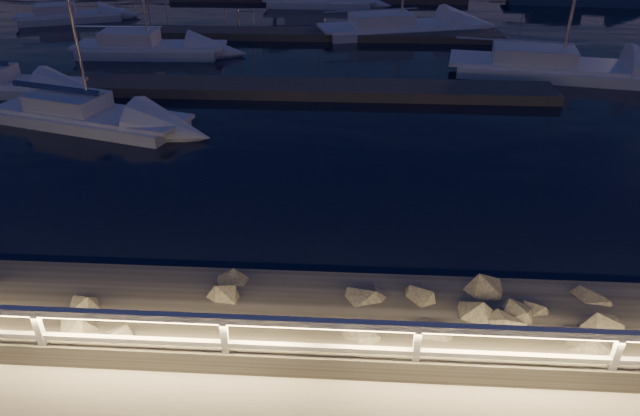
{
  "coord_description": "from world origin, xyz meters",
  "views": [
    {
      "loc": [
        2.91,
        -6.7,
        6.79
      ],
      "look_at": [
        2.26,
        4.0,
        0.76
      ],
      "focal_mm": 32.0,
      "sensor_mm": 36.0,
      "label": 1
    }
  ],
  "objects_px": {
    "sailboat_c": "(87,114)",
    "sailboat_j": "(316,0)",
    "sailboat_e": "(68,15)",
    "sailboat_f": "(0,82)",
    "guard_rail": "(157,328)",
    "sailboat_d": "(554,66)",
    "sailboat_h": "(397,27)",
    "sailboat_a": "(146,47)"
  },
  "relations": [
    {
      "from": "guard_rail",
      "to": "sailboat_d",
      "type": "relative_size",
      "value": 2.69
    },
    {
      "from": "sailboat_j",
      "to": "sailboat_c",
      "type": "bearing_deg",
      "value": -104.25
    },
    {
      "from": "sailboat_c",
      "to": "sailboat_h",
      "type": "bearing_deg",
      "value": 68.25
    },
    {
      "from": "sailboat_a",
      "to": "sailboat_d",
      "type": "height_order",
      "value": "sailboat_d"
    },
    {
      "from": "guard_rail",
      "to": "sailboat_h",
      "type": "relative_size",
      "value": 2.77
    },
    {
      "from": "sailboat_f",
      "to": "sailboat_h",
      "type": "bearing_deg",
      "value": 39.24
    },
    {
      "from": "guard_rail",
      "to": "sailboat_a",
      "type": "relative_size",
      "value": 3.47
    },
    {
      "from": "sailboat_a",
      "to": "sailboat_f",
      "type": "relative_size",
      "value": 1.14
    },
    {
      "from": "sailboat_d",
      "to": "sailboat_e",
      "type": "distance_m",
      "value": 28.99
    },
    {
      "from": "sailboat_d",
      "to": "sailboat_f",
      "type": "bearing_deg",
      "value": -160.76
    },
    {
      "from": "sailboat_f",
      "to": "sailboat_h",
      "type": "xyz_separation_m",
      "value": [
        16.98,
        11.66,
        0.06
      ]
    },
    {
      "from": "sailboat_c",
      "to": "sailboat_j",
      "type": "xyz_separation_m",
      "value": [
        6.6,
        23.68,
        0.04
      ]
    },
    {
      "from": "sailboat_a",
      "to": "sailboat_h",
      "type": "relative_size",
      "value": 0.8
    },
    {
      "from": "guard_rail",
      "to": "sailboat_f",
      "type": "relative_size",
      "value": 3.95
    },
    {
      "from": "sailboat_c",
      "to": "sailboat_e",
      "type": "xyz_separation_m",
      "value": [
        -8.72,
        17.46,
        0.01
      ]
    },
    {
      "from": "sailboat_c",
      "to": "sailboat_d",
      "type": "height_order",
      "value": "sailboat_d"
    },
    {
      "from": "guard_rail",
      "to": "sailboat_h",
      "type": "bearing_deg",
      "value": 78.89
    },
    {
      "from": "sailboat_e",
      "to": "sailboat_h",
      "type": "relative_size",
      "value": 0.7
    },
    {
      "from": "guard_rail",
      "to": "sailboat_j",
      "type": "xyz_separation_m",
      "value": [
        0.12,
        35.74,
        -0.93
      ]
    },
    {
      "from": "sailboat_f",
      "to": "sailboat_e",
      "type": "bearing_deg",
      "value": 108.93
    },
    {
      "from": "sailboat_f",
      "to": "guard_rail",
      "type": "bearing_deg",
      "value": -48.32
    },
    {
      "from": "sailboat_e",
      "to": "sailboat_f",
      "type": "height_order",
      "value": "sailboat_f"
    },
    {
      "from": "sailboat_a",
      "to": "sailboat_h",
      "type": "height_order",
      "value": "sailboat_h"
    },
    {
      "from": "sailboat_d",
      "to": "guard_rail",
      "type": "bearing_deg",
      "value": -111.58
    },
    {
      "from": "guard_rail",
      "to": "sailboat_d",
      "type": "xyz_separation_m",
      "value": [
        11.92,
        19.25,
        -0.91
      ]
    },
    {
      "from": "guard_rail",
      "to": "sailboat_h",
      "type": "height_order",
      "value": "sailboat_h"
    },
    {
      "from": "sailboat_e",
      "to": "sailboat_f",
      "type": "xyz_separation_m",
      "value": [
        3.54,
        -14.02,
        -0.02
      ]
    },
    {
      "from": "sailboat_a",
      "to": "sailboat_f",
      "type": "bearing_deg",
      "value": -125.74
    },
    {
      "from": "sailboat_a",
      "to": "sailboat_d",
      "type": "relative_size",
      "value": 0.78
    },
    {
      "from": "sailboat_a",
      "to": "sailboat_j",
      "type": "xyz_separation_m",
      "value": [
        7.64,
        14.14,
        -0.01
      ]
    },
    {
      "from": "sailboat_c",
      "to": "sailboat_d",
      "type": "bearing_deg",
      "value": 37.64
    },
    {
      "from": "sailboat_d",
      "to": "sailboat_e",
      "type": "bearing_deg",
      "value": 169.44
    },
    {
      "from": "sailboat_d",
      "to": "sailboat_j",
      "type": "relative_size",
      "value": 1.23
    },
    {
      "from": "guard_rail",
      "to": "sailboat_e",
      "type": "relative_size",
      "value": 3.98
    },
    {
      "from": "sailboat_c",
      "to": "guard_rail",
      "type": "bearing_deg",
      "value": -45.5
    },
    {
      "from": "sailboat_c",
      "to": "sailboat_e",
      "type": "height_order",
      "value": "sailboat_c"
    },
    {
      "from": "sailboat_f",
      "to": "sailboat_h",
      "type": "height_order",
      "value": "sailboat_h"
    },
    {
      "from": "sailboat_f",
      "to": "sailboat_a",
      "type": "bearing_deg",
      "value": 60.64
    },
    {
      "from": "sailboat_a",
      "to": "sailboat_c",
      "type": "xyz_separation_m",
      "value": [
        1.04,
        -9.54,
        -0.05
      ]
    },
    {
      "from": "sailboat_a",
      "to": "sailboat_d",
      "type": "distance_m",
      "value": 19.58
    },
    {
      "from": "sailboat_d",
      "to": "sailboat_h",
      "type": "distance_m",
      "value": 10.29
    },
    {
      "from": "sailboat_j",
      "to": "sailboat_a",
      "type": "bearing_deg",
      "value": -117.07
    }
  ]
}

